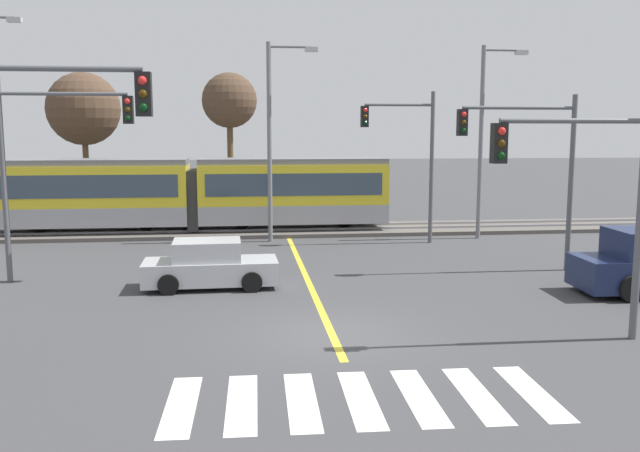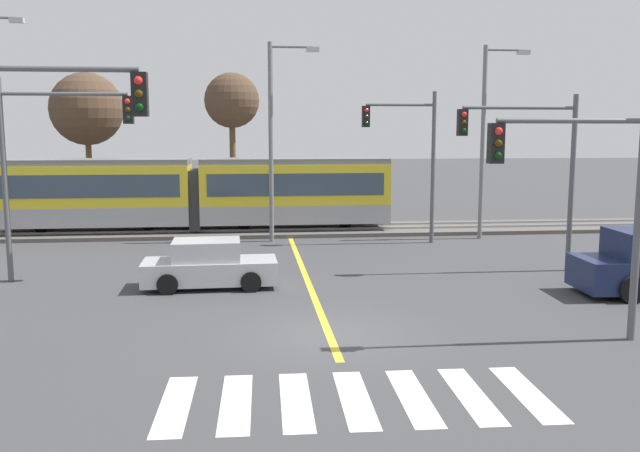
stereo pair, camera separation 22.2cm
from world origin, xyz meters
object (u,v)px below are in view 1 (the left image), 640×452
at_px(street_lamp_east, 485,131).
at_px(bare_tree_west, 229,102).
at_px(street_lamp_centre, 274,130).
at_px(traffic_light_far_right, 409,146).
at_px(bare_tree_far_west, 84,109).
at_px(traffic_light_mid_left, 46,149).
at_px(traffic_light_near_right, 590,183).
at_px(sedan_crossing, 210,266).
at_px(light_rail_tram, 194,191).
at_px(traffic_light_mid_right, 533,155).
at_px(traffic_light_near_left, 30,158).

bearing_deg(street_lamp_east, bare_tree_west, 149.52).
xyz_separation_m(street_lamp_centre, bare_tree_west, (-2.02, 6.60, 1.47)).
relative_size(traffic_light_far_right, bare_tree_far_west, 0.82).
bearing_deg(traffic_light_mid_left, traffic_light_near_right, -29.74).
bearing_deg(sedan_crossing, traffic_light_mid_left, 163.68).
bearing_deg(bare_tree_far_west, light_rail_tram, -43.35).
bearing_deg(light_rail_tram, traffic_light_mid_right, -39.56).
bearing_deg(street_lamp_centre, traffic_light_far_right, -11.04).
relative_size(traffic_light_mid_left, street_lamp_centre, 0.76).
bearing_deg(street_lamp_centre, traffic_light_mid_right, -41.18).
distance_m(street_lamp_east, bare_tree_far_west, 21.37).
relative_size(traffic_light_near_left, traffic_light_far_right, 1.03).
bearing_deg(traffic_light_near_left, traffic_light_far_right, 51.28).
xyz_separation_m(street_lamp_centre, street_lamp_east, (9.55, -0.21, -0.03)).
xyz_separation_m(traffic_light_near_right, bare_tree_far_west, (-16.43, 23.86, 2.32)).
height_order(sedan_crossing, bare_tree_west, bare_tree_west).
height_order(sedan_crossing, street_lamp_east, street_lamp_east).
xyz_separation_m(traffic_light_mid_right, street_lamp_east, (0.95, 7.32, 0.82)).
xyz_separation_m(street_lamp_east, bare_tree_far_west, (-19.48, 8.72, 1.15)).
relative_size(sedan_crossing, traffic_light_near_right, 0.74).
distance_m(street_lamp_centre, bare_tree_west, 7.06).
distance_m(light_rail_tram, traffic_light_far_right, 10.51).
distance_m(traffic_light_near_left, street_lamp_east, 21.69).
bearing_deg(street_lamp_centre, traffic_light_mid_left, -136.84).
height_order(street_lamp_centre, bare_tree_far_west, street_lamp_centre).
bearing_deg(sedan_crossing, street_lamp_east, 35.36).
distance_m(traffic_light_mid_right, street_lamp_centre, 11.46).
distance_m(sedan_crossing, bare_tree_far_west, 19.55).
distance_m(traffic_light_mid_left, traffic_light_mid_right, 16.31).
xyz_separation_m(traffic_light_mid_right, bare_tree_west, (-10.62, 14.12, 2.33)).
height_order(bare_tree_far_west, bare_tree_west, bare_tree_far_west).
bearing_deg(traffic_light_near_right, traffic_light_near_left, -178.91).
distance_m(traffic_light_near_left, bare_tree_far_west, 24.51).
distance_m(traffic_light_mid_left, street_lamp_east, 18.63).
bearing_deg(traffic_light_far_right, traffic_light_near_left, -128.72).
bearing_deg(traffic_light_far_right, bare_tree_west, 135.37).
bearing_deg(bare_tree_west, traffic_light_far_right, -44.63).
bearing_deg(bare_tree_west, traffic_light_mid_left, -112.35).
bearing_deg(traffic_light_far_right, street_lamp_centre, 168.96).
bearing_deg(traffic_light_near_right, bare_tree_far_west, 124.56).
bearing_deg(bare_tree_far_west, traffic_light_mid_left, -81.94).
bearing_deg(traffic_light_mid_left, traffic_light_far_right, 24.24).
bearing_deg(traffic_light_far_right, traffic_light_near_right, -87.25).
distance_m(sedan_crossing, traffic_light_near_left, 8.41).
bearing_deg(traffic_light_near_right, traffic_light_mid_left, 150.26).
bearing_deg(street_lamp_centre, street_lamp_east, -1.24).
bearing_deg(bare_tree_west, street_lamp_centre, -73.00).
height_order(traffic_light_mid_left, traffic_light_near_left, traffic_light_near_left).
bearing_deg(traffic_light_mid_right, traffic_light_mid_left, 178.95).
bearing_deg(traffic_light_mid_right, traffic_light_near_left, -150.72).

